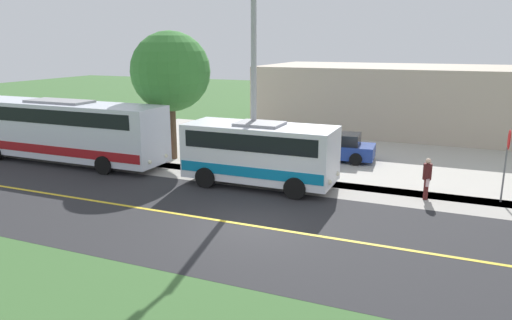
{
  "coord_description": "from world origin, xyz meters",
  "views": [
    {
      "loc": [
        14.02,
        6.05,
        6.08
      ],
      "look_at": [
        -3.5,
        -1.3,
        1.4
      ],
      "focal_mm": 33.41,
      "sensor_mm": 36.0,
      "label": 1
    }
  ],
  "objects_px": {
    "pedestrian_with_bags": "(427,177)",
    "tree_curbside": "(171,72)",
    "stop_sign": "(507,153)",
    "commercial_building": "(389,98)",
    "shuttle_bus_front": "(260,151)",
    "street_light_pole": "(253,80)",
    "parked_car_near": "(333,147)",
    "transit_bus_rear": "(62,128)"
  },
  "relations": [
    {
      "from": "pedestrian_with_bags",
      "to": "tree_curbside",
      "type": "relative_size",
      "value": 0.25
    },
    {
      "from": "stop_sign",
      "to": "commercial_building",
      "type": "bearing_deg",
      "value": -157.2
    },
    {
      "from": "shuttle_bus_front",
      "to": "street_light_pole",
      "type": "height_order",
      "value": "street_light_pole"
    },
    {
      "from": "street_light_pole",
      "to": "tree_curbside",
      "type": "relative_size",
      "value": 1.23
    },
    {
      "from": "shuttle_bus_front",
      "to": "commercial_building",
      "type": "xyz_separation_m",
      "value": [
        -16.86,
        3.19,
        0.72
      ]
    },
    {
      "from": "shuttle_bus_front",
      "to": "commercial_building",
      "type": "relative_size",
      "value": 0.38
    },
    {
      "from": "pedestrian_with_bags",
      "to": "stop_sign",
      "type": "height_order",
      "value": "stop_sign"
    },
    {
      "from": "shuttle_bus_front",
      "to": "stop_sign",
      "type": "bearing_deg",
      "value": 99.22
    },
    {
      "from": "parked_car_near",
      "to": "commercial_building",
      "type": "relative_size",
      "value": 0.26
    },
    {
      "from": "parked_car_near",
      "to": "pedestrian_with_bags",
      "type": "bearing_deg",
      "value": 44.77
    },
    {
      "from": "transit_bus_rear",
      "to": "parked_car_near",
      "type": "xyz_separation_m",
      "value": [
        -5.92,
        12.91,
        -1.09
      ]
    },
    {
      "from": "tree_curbside",
      "to": "commercial_building",
      "type": "bearing_deg",
      "value": 146.15
    },
    {
      "from": "stop_sign",
      "to": "parked_car_near",
      "type": "height_order",
      "value": "stop_sign"
    },
    {
      "from": "shuttle_bus_front",
      "to": "pedestrian_with_bags",
      "type": "relative_size",
      "value": 3.98
    },
    {
      "from": "shuttle_bus_front",
      "to": "stop_sign",
      "type": "xyz_separation_m",
      "value": [
        -1.56,
        9.62,
        0.42
      ]
    },
    {
      "from": "street_light_pole",
      "to": "parked_car_near",
      "type": "xyz_separation_m",
      "value": [
        -5.56,
        2.29,
        -3.87
      ]
    },
    {
      "from": "stop_sign",
      "to": "tree_curbside",
      "type": "xyz_separation_m",
      "value": [
        -1.3,
        -15.82,
        2.66
      ]
    },
    {
      "from": "pedestrian_with_bags",
      "to": "commercial_building",
      "type": "distance_m",
      "value": 16.49
    },
    {
      "from": "street_light_pole",
      "to": "commercial_building",
      "type": "distance_m",
      "value": 17.08
    },
    {
      "from": "stop_sign",
      "to": "street_light_pole",
      "type": "xyz_separation_m",
      "value": [
        1.22,
        -10.1,
        2.59
      ]
    },
    {
      "from": "shuttle_bus_front",
      "to": "commercial_building",
      "type": "bearing_deg",
      "value": 169.3
    },
    {
      "from": "stop_sign",
      "to": "commercial_building",
      "type": "height_order",
      "value": "commercial_building"
    },
    {
      "from": "street_light_pole",
      "to": "transit_bus_rear",
      "type": "bearing_deg",
      "value": -88.09
    },
    {
      "from": "shuttle_bus_front",
      "to": "street_light_pole",
      "type": "relative_size",
      "value": 0.8
    },
    {
      "from": "stop_sign",
      "to": "tree_curbside",
      "type": "bearing_deg",
      "value": -94.7
    },
    {
      "from": "shuttle_bus_front",
      "to": "parked_car_near",
      "type": "height_order",
      "value": "shuttle_bus_front"
    },
    {
      "from": "shuttle_bus_front",
      "to": "stop_sign",
      "type": "relative_size",
      "value": 2.3
    },
    {
      "from": "stop_sign",
      "to": "commercial_building",
      "type": "distance_m",
      "value": 16.6
    },
    {
      "from": "street_light_pole",
      "to": "tree_curbside",
      "type": "distance_m",
      "value": 6.26
    },
    {
      "from": "commercial_building",
      "to": "transit_bus_rear",
      "type": "bearing_deg",
      "value": -40.25
    },
    {
      "from": "pedestrian_with_bags",
      "to": "street_light_pole",
      "type": "relative_size",
      "value": 0.2
    },
    {
      "from": "shuttle_bus_front",
      "to": "tree_curbside",
      "type": "xyz_separation_m",
      "value": [
        -2.86,
        -6.2,
        3.09
      ]
    },
    {
      "from": "stop_sign",
      "to": "shuttle_bus_front",
      "type": "bearing_deg",
      "value": -80.78
    },
    {
      "from": "transit_bus_rear",
      "to": "parked_car_near",
      "type": "distance_m",
      "value": 14.24
    },
    {
      "from": "transit_bus_rear",
      "to": "shuttle_bus_front",
      "type": "bearing_deg",
      "value": 90.06
    },
    {
      "from": "commercial_building",
      "to": "parked_car_near",
      "type": "bearing_deg",
      "value": -7.13
    },
    {
      "from": "street_light_pole",
      "to": "commercial_building",
      "type": "height_order",
      "value": "street_light_pole"
    },
    {
      "from": "street_light_pole",
      "to": "parked_car_near",
      "type": "distance_m",
      "value": 7.15
    },
    {
      "from": "tree_curbside",
      "to": "stop_sign",
      "type": "bearing_deg",
      "value": 85.3
    },
    {
      "from": "street_light_pole",
      "to": "pedestrian_with_bags",
      "type": "bearing_deg",
      "value": 93.85
    },
    {
      "from": "transit_bus_rear",
      "to": "street_light_pole",
      "type": "height_order",
      "value": "street_light_pole"
    },
    {
      "from": "pedestrian_with_bags",
      "to": "stop_sign",
      "type": "distance_m",
      "value": 3.06
    }
  ]
}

